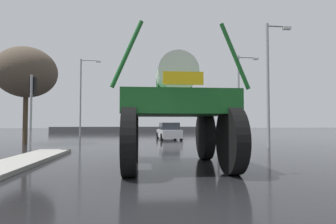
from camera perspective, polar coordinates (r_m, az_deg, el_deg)
name	(u,v)px	position (r m, az deg, el deg)	size (l,w,h in m)	color
ground_plane	(147,141)	(22.42, -4.54, -6.12)	(120.00, 120.00, 0.00)	black
median_island	(9,166)	(10.52, -30.51, -9.71)	(1.55, 9.93, 0.15)	#9E9B93
oversize_sprayer	(175,110)	(9.36, 1.38, 0.32)	(4.00, 5.31, 4.37)	black
sedan_ahead	(169,131)	(24.59, 0.19, -4.12)	(2.10, 4.21, 1.52)	silver
traffic_signal_near_left	(32,96)	(15.13, -26.63, 3.02)	(0.24, 0.54, 3.88)	gray
traffic_signal_near_right	(217,106)	(14.69, 10.31, 1.23)	(0.24, 0.54, 3.28)	gray
streetlight_near_right	(270,78)	(17.72, 20.60, 6.66)	(1.60, 0.24, 7.59)	gray
streetlight_far_left	(82,93)	(31.63, -17.63, 3.82)	(2.24, 0.24, 8.64)	gray
streetlight_far_right	(240,92)	(25.49, 14.98, 4.02)	(1.98, 0.24, 7.62)	gray
bare_tree_left	(26,73)	(21.78, -27.67, 7.36)	(4.18, 4.18, 6.85)	#473828
roadside_barrier	(144,130)	(42.44, -5.13, -3.72)	(28.50, 0.24, 0.90)	#59595B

